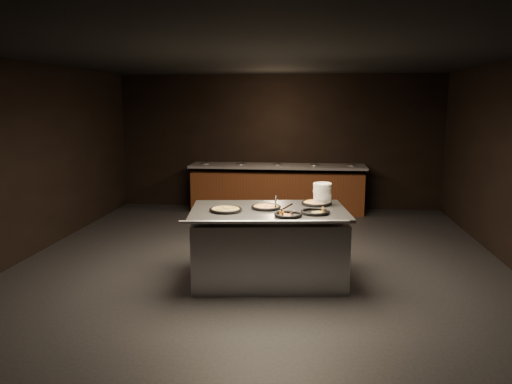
# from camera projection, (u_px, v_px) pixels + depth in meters

# --- Properties ---
(room) EXTENTS (7.02, 8.02, 2.92)m
(room) POSITION_uv_depth(u_px,v_px,m) (261.00, 164.00, 6.96)
(room) COLOR black
(room) RESTS_ON ground
(salad_bar) EXTENTS (3.70, 0.83, 1.18)m
(salad_bar) POSITION_uv_depth(u_px,v_px,m) (277.00, 191.00, 10.62)
(salad_bar) COLOR #4E2B12
(salad_bar) RESTS_ON ground
(serving_counter) EXTENTS (2.12, 1.50, 0.95)m
(serving_counter) POSITION_uv_depth(u_px,v_px,m) (269.00, 247.00, 6.46)
(serving_counter) COLOR #ADAFB4
(serving_counter) RESTS_ON ground
(plate_stack) EXTENTS (0.24, 0.24, 0.29)m
(plate_stack) POSITION_uv_depth(u_px,v_px,m) (322.00, 194.00, 6.63)
(plate_stack) COLOR silver
(plate_stack) RESTS_ON serving_counter
(pan_veggie_whole) EXTENTS (0.41, 0.41, 0.04)m
(pan_veggie_whole) POSITION_uv_depth(u_px,v_px,m) (226.00, 210.00, 6.26)
(pan_veggie_whole) COLOR black
(pan_veggie_whole) RESTS_ON serving_counter
(pan_cheese_whole) EXTENTS (0.39, 0.39, 0.04)m
(pan_cheese_whole) POSITION_uv_depth(u_px,v_px,m) (266.00, 207.00, 6.41)
(pan_cheese_whole) COLOR black
(pan_cheese_whole) RESTS_ON serving_counter
(pan_cheese_slices_a) EXTENTS (0.41, 0.41, 0.04)m
(pan_cheese_slices_a) POSITION_uv_depth(u_px,v_px,m) (317.00, 203.00, 6.67)
(pan_cheese_slices_a) COLOR black
(pan_cheese_slices_a) RESTS_ON serving_counter
(pan_cheese_slices_b) EXTENTS (0.34, 0.34, 0.04)m
(pan_cheese_slices_b) POSITION_uv_depth(u_px,v_px,m) (288.00, 215.00, 5.97)
(pan_cheese_slices_b) COLOR black
(pan_cheese_slices_b) RESTS_ON serving_counter
(pan_veggie_slices) EXTENTS (0.36, 0.36, 0.04)m
(pan_veggie_slices) POSITION_uv_depth(u_px,v_px,m) (315.00, 212.00, 6.13)
(pan_veggie_slices) COLOR black
(pan_veggie_slices) RESTS_ON serving_counter
(server_left) EXTENTS (0.10, 0.31, 0.15)m
(server_left) POSITION_uv_depth(u_px,v_px,m) (276.00, 202.00, 6.44)
(server_left) COLOR #ADAFB4
(server_left) RESTS_ON serving_counter
(server_right) EXTENTS (0.29, 0.21, 0.16)m
(server_right) POSITION_uv_depth(u_px,v_px,m) (289.00, 210.00, 5.99)
(server_right) COLOR #ADAFB4
(server_right) RESTS_ON serving_counter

